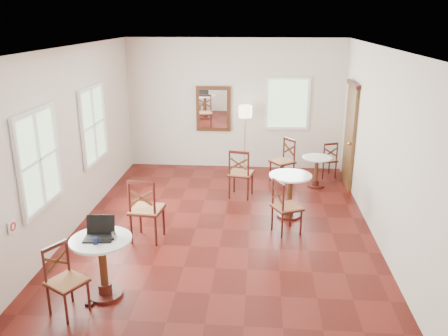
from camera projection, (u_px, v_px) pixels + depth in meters
name	position (u px, v px, depth m)	size (l,w,h in m)	color
ground	(223.00, 229.00, 7.90)	(7.00, 7.00, 0.00)	#52120E
room_shell	(220.00, 117.00, 7.58)	(5.02, 7.02, 3.01)	silver
cafe_table_near	(103.00, 261.00, 5.88)	(0.77, 0.77, 0.82)	#3F140F
cafe_table_mid	(290.00, 191.00, 8.27)	(0.75, 0.75, 0.80)	#3F140F
cafe_table_back	(316.00, 168.00, 9.76)	(0.62, 0.62, 0.65)	#3F140F
chair_near_a	(146.00, 209.00, 7.37)	(0.55, 0.55, 1.07)	#3F140F
chair_near_b	(66.00, 280.00, 5.57)	(0.55, 0.55, 0.87)	#3F140F
chair_mid_a	(241.00, 173.00, 9.18)	(0.54, 0.54, 0.99)	#3F140F
chair_mid_b	(286.00, 207.00, 7.65)	(0.57, 0.57, 0.93)	#3F140F
chair_back_a	(327.00, 159.00, 10.35)	(0.48, 0.48, 0.82)	#3F140F
chair_back_b	(283.00, 161.00, 10.04)	(0.61, 0.61, 0.95)	#3F140F
floor_lamp	(245.00, 116.00, 10.46)	(0.30, 0.30, 1.55)	#BF8C3F
laptop	(100.00, 232.00, 5.81)	(0.38, 0.33, 0.25)	black
mouse	(111.00, 239.00, 5.74)	(0.09, 0.06, 0.03)	black
navy_mug	(96.00, 241.00, 5.64)	(0.10, 0.07, 0.08)	#101938
water_glass	(114.00, 236.00, 5.74)	(0.06, 0.06, 0.10)	white
power_adapter	(89.00, 304.00, 5.81)	(0.09, 0.06, 0.04)	black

